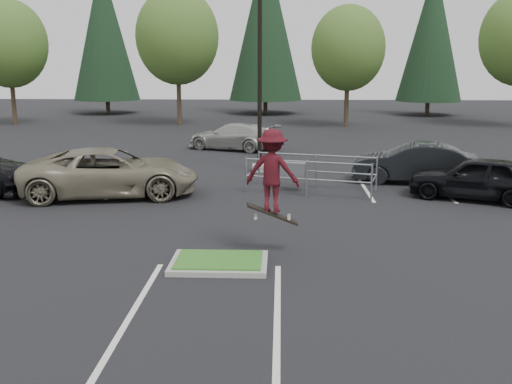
{
  "coord_description": "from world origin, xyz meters",
  "views": [
    {
      "loc": [
        1.38,
        -12.97,
        4.59
      ],
      "look_at": [
        0.78,
        1.5,
        1.4
      ],
      "focal_mm": 42.0,
      "sensor_mm": 36.0,
      "label": 1
    }
  ],
  "objects_px": {
    "cart_corral": "(298,169)",
    "car_far_silver": "(234,136)",
    "decid_b": "(177,40)",
    "skateboarder": "(273,172)",
    "decid_c": "(348,51)",
    "conif_a": "(104,31)",
    "conif_b": "(266,22)",
    "decid_a": "(9,46)",
    "conif_c": "(432,33)",
    "car_r_charc": "(414,163)",
    "car_r_black": "(478,178)",
    "light_pole": "(260,61)",
    "car_l_tan": "(109,173)"
  },
  "relations": [
    {
      "from": "car_far_silver",
      "to": "cart_corral",
      "type": "bearing_deg",
      "value": 38.26
    },
    {
      "from": "decid_a",
      "to": "car_r_black",
      "type": "bearing_deg",
      "value": -41.53
    },
    {
      "from": "light_pole",
      "to": "car_far_silver",
      "type": "distance_m",
      "value": 7.5
    },
    {
      "from": "decid_b",
      "to": "skateboarder",
      "type": "xyz_separation_m",
      "value": [
        7.21,
        -29.53,
        -4.03
      ]
    },
    {
      "from": "cart_corral",
      "to": "car_far_silver",
      "type": "height_order",
      "value": "car_far_silver"
    },
    {
      "from": "light_pole",
      "to": "car_r_black",
      "type": "height_order",
      "value": "light_pole"
    },
    {
      "from": "decid_a",
      "to": "decid_b",
      "type": "distance_m",
      "value": 12.02
    },
    {
      "from": "car_far_silver",
      "to": "decid_b",
      "type": "bearing_deg",
      "value": -136.57
    },
    {
      "from": "conif_a",
      "to": "skateboarder",
      "type": "height_order",
      "value": "conif_a"
    },
    {
      "from": "skateboarder",
      "to": "car_far_silver",
      "type": "height_order",
      "value": "skateboarder"
    },
    {
      "from": "car_l_tan",
      "to": "car_r_black",
      "type": "bearing_deg",
      "value": -100.77
    },
    {
      "from": "conif_c",
      "to": "skateboarder",
      "type": "height_order",
      "value": "conif_c"
    },
    {
      "from": "decid_b",
      "to": "conif_b",
      "type": "relative_size",
      "value": 0.66
    },
    {
      "from": "conif_a",
      "to": "car_r_charc",
      "type": "relative_size",
      "value": 2.8
    },
    {
      "from": "conif_b",
      "to": "conif_c",
      "type": "xyz_separation_m",
      "value": [
        14.0,
        -1.0,
        -1.0
      ]
    },
    {
      "from": "decid_c",
      "to": "skateboarder",
      "type": "distance_m",
      "value": 29.41
    },
    {
      "from": "cart_corral",
      "to": "car_r_black",
      "type": "relative_size",
      "value": 1.08
    },
    {
      "from": "decid_c",
      "to": "car_r_black",
      "type": "height_order",
      "value": "decid_c"
    },
    {
      "from": "decid_c",
      "to": "conif_a",
      "type": "relative_size",
      "value": 0.64
    },
    {
      "from": "conif_b",
      "to": "car_l_tan",
      "type": "xyz_separation_m",
      "value": [
        -4.5,
        -33.5,
        -7.02
      ]
    },
    {
      "from": "cart_corral",
      "to": "car_far_silver",
      "type": "relative_size",
      "value": 0.98
    },
    {
      "from": "car_r_black",
      "to": "decid_a",
      "type": "bearing_deg",
      "value": -108.07
    },
    {
      "from": "light_pole",
      "to": "decid_a",
      "type": "relative_size",
      "value": 1.14
    },
    {
      "from": "light_pole",
      "to": "conif_a",
      "type": "bearing_deg",
      "value": 117.38
    },
    {
      "from": "decid_c",
      "to": "conif_b",
      "type": "xyz_separation_m",
      "value": [
        -5.99,
        10.67,
        2.59
      ]
    },
    {
      "from": "conif_a",
      "to": "skateboarder",
      "type": "xyz_separation_m",
      "value": [
        15.2,
        -39.0,
        -5.08
      ]
    },
    {
      "from": "conif_c",
      "to": "cart_corral",
      "type": "relative_size",
      "value": 2.65
    },
    {
      "from": "light_pole",
      "to": "decid_a",
      "type": "xyz_separation_m",
      "value": [
        -18.51,
        18.03,
        1.02
      ]
    },
    {
      "from": "decid_c",
      "to": "conif_c",
      "type": "relative_size",
      "value": 0.67
    },
    {
      "from": "conif_a",
      "to": "conif_c",
      "type": "bearing_deg",
      "value": -1.02
    },
    {
      "from": "cart_corral",
      "to": "skateboarder",
      "type": "height_order",
      "value": "skateboarder"
    },
    {
      "from": "conif_a",
      "to": "conif_b",
      "type": "relative_size",
      "value": 0.9
    },
    {
      "from": "car_l_tan",
      "to": "skateboarder",
      "type": "bearing_deg",
      "value": -147.24
    },
    {
      "from": "light_pole",
      "to": "car_r_black",
      "type": "bearing_deg",
      "value": -33.69
    },
    {
      "from": "decid_a",
      "to": "car_far_silver",
      "type": "height_order",
      "value": "decid_a"
    },
    {
      "from": "conif_a",
      "to": "car_l_tan",
      "type": "height_order",
      "value": "conif_a"
    },
    {
      "from": "conif_b",
      "to": "cart_corral",
      "type": "xyz_separation_m",
      "value": [
        2.01,
        -32.37,
        -7.05
      ]
    },
    {
      "from": "decid_a",
      "to": "conif_a",
      "type": "bearing_deg",
      "value": 68.09
    },
    {
      "from": "decid_b",
      "to": "car_r_black",
      "type": "distance_m",
      "value": 27.89
    },
    {
      "from": "light_pole",
      "to": "car_l_tan",
      "type": "height_order",
      "value": "light_pole"
    },
    {
      "from": "conif_a",
      "to": "car_r_charc",
      "type": "bearing_deg",
      "value": -55.83
    },
    {
      "from": "conif_c",
      "to": "car_far_silver",
      "type": "height_order",
      "value": "conif_c"
    },
    {
      "from": "car_r_black",
      "to": "light_pole",
      "type": "bearing_deg",
      "value": -100.23
    },
    {
      "from": "skateboarder",
      "to": "car_far_silver",
      "type": "bearing_deg",
      "value": -71.19
    },
    {
      "from": "car_r_charc",
      "to": "car_far_silver",
      "type": "distance_m",
      "value": 11.32
    },
    {
      "from": "decid_c",
      "to": "conif_a",
      "type": "bearing_deg",
      "value": 153.04
    },
    {
      "from": "light_pole",
      "to": "decid_c",
      "type": "height_order",
      "value": "light_pole"
    },
    {
      "from": "decid_b",
      "to": "car_r_charc",
      "type": "distance_m",
      "value": 24.78
    },
    {
      "from": "decid_c",
      "to": "car_far_silver",
      "type": "bearing_deg",
      "value": -121.25
    },
    {
      "from": "decid_b",
      "to": "car_r_charc",
      "type": "relative_size",
      "value": 2.07
    }
  ]
}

